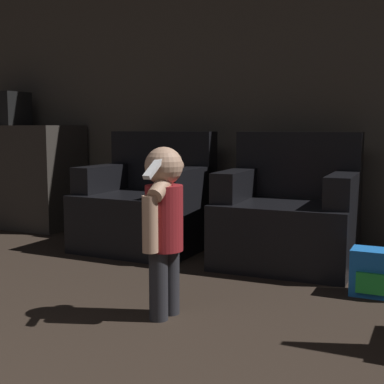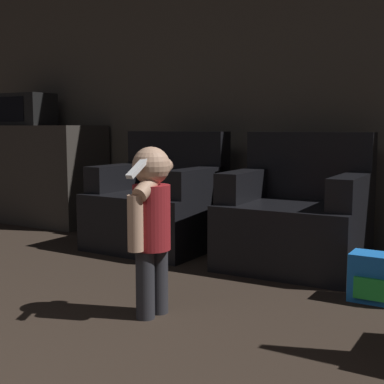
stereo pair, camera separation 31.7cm
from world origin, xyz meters
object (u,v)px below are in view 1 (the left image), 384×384
object	(u,v)px
armchair_right	(289,217)
person_toddler	(163,218)
armchair_left	(147,207)
toy_backpack	(376,273)

from	to	relation	value
armchair_right	person_toddler	size ratio (longest dim) A/B	1.08
armchair_left	toy_backpack	xyz separation A→B (m)	(1.73, -0.51, -0.19)
armchair_left	toy_backpack	size ratio (longest dim) A/B	3.38
armchair_right	person_toddler	bearing A→B (deg)	-103.61
armchair_left	person_toddler	bearing A→B (deg)	-56.15
armchair_left	person_toddler	size ratio (longest dim) A/B	1.08
person_toddler	toy_backpack	size ratio (longest dim) A/B	3.14
armchair_right	toy_backpack	size ratio (longest dim) A/B	3.40
armchair_right	person_toddler	xyz separation A→B (m)	(-0.28, -1.29, 0.17)
toy_backpack	person_toddler	bearing A→B (deg)	-138.80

